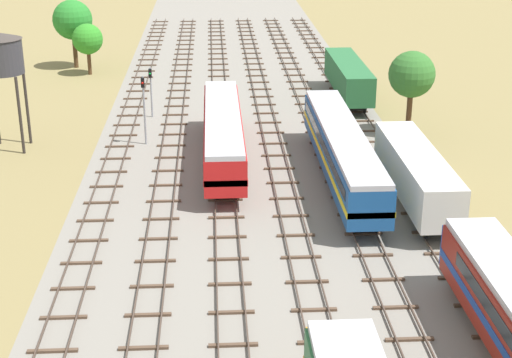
{
  "coord_description": "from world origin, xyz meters",
  "views": [
    {
      "loc": [
        -2.88,
        -3.28,
        21.04
      ],
      "look_at": [
        0.0,
        46.71,
        1.5
      ],
      "focal_mm": 54.42,
      "sensor_mm": 36.0,
      "label": 1
    }
  ],
  "objects_px": {
    "passenger_coach_centre_right_midfar": "(342,149)",
    "freight_boxcar_right_mid": "(416,172)",
    "freight_boxcar_right_farther": "(348,76)",
    "signal_post_near": "(151,86)",
    "diesel_railcar_centre_left_far": "(223,131)",
    "signal_post_nearest": "(144,102)",
    "water_tower": "(1,55)"
  },
  "relations": [
    {
      "from": "freight_boxcar_right_farther",
      "to": "signal_post_nearest",
      "type": "bearing_deg",
      "value": -146.2
    },
    {
      "from": "passenger_coach_centre_right_midfar",
      "to": "signal_post_near",
      "type": "bearing_deg",
      "value": 130.53
    },
    {
      "from": "freight_boxcar_right_mid",
      "to": "signal_post_near",
      "type": "xyz_separation_m",
      "value": [
        -19.32,
        22.19,
        0.58
      ]
    },
    {
      "from": "signal_post_nearest",
      "to": "freight_boxcar_right_farther",
      "type": "bearing_deg",
      "value": 33.8
    },
    {
      "from": "signal_post_nearest",
      "to": "diesel_railcar_centre_left_far",
      "type": "bearing_deg",
      "value": -37.44
    },
    {
      "from": "signal_post_nearest",
      "to": "signal_post_near",
      "type": "xyz_separation_m",
      "value": [
        0.0,
        7.96,
        -0.66
      ]
    },
    {
      "from": "passenger_coach_centre_right_midfar",
      "to": "signal_post_near",
      "type": "relative_size",
      "value": 4.66
    },
    {
      "from": "passenger_coach_centre_right_midfar",
      "to": "water_tower",
      "type": "relative_size",
      "value": 2.28
    },
    {
      "from": "diesel_railcar_centre_left_far",
      "to": "signal_post_near",
      "type": "distance_m",
      "value": 14.42
    },
    {
      "from": "water_tower",
      "to": "passenger_coach_centre_right_midfar",
      "type": "bearing_deg",
      "value": -19.4
    },
    {
      "from": "signal_post_nearest",
      "to": "freight_boxcar_right_mid",
      "type": "bearing_deg",
      "value": -36.37
    },
    {
      "from": "freight_boxcar_right_mid",
      "to": "water_tower",
      "type": "height_order",
      "value": "water_tower"
    },
    {
      "from": "water_tower",
      "to": "signal_post_nearest",
      "type": "xyz_separation_m",
      "value": [
        11.07,
        0.42,
        -4.16
      ]
    },
    {
      "from": "freight_boxcar_right_mid",
      "to": "diesel_railcar_centre_left_far",
      "type": "distance_m",
      "value": 15.89
    },
    {
      "from": "passenger_coach_centre_right_midfar",
      "to": "water_tower",
      "type": "bearing_deg",
      "value": 160.6
    },
    {
      "from": "freight_boxcar_right_farther",
      "to": "signal_post_nearest",
      "type": "distance_m",
      "value": 23.28
    },
    {
      "from": "water_tower",
      "to": "signal_post_near",
      "type": "xyz_separation_m",
      "value": [
        11.07,
        8.38,
        -4.81
      ]
    },
    {
      "from": "freight_boxcar_right_mid",
      "to": "diesel_railcar_centre_left_far",
      "type": "height_order",
      "value": "diesel_railcar_centre_left_far"
    },
    {
      "from": "passenger_coach_centre_right_midfar",
      "to": "freight_boxcar_right_mid",
      "type": "bearing_deg",
      "value": -47.09
    },
    {
      "from": "freight_boxcar_right_mid",
      "to": "freight_boxcar_right_farther",
      "type": "height_order",
      "value": "same"
    },
    {
      "from": "freight_boxcar_right_mid",
      "to": "signal_post_nearest",
      "type": "height_order",
      "value": "signal_post_nearest"
    },
    {
      "from": "water_tower",
      "to": "signal_post_near",
      "type": "distance_m",
      "value": 14.69
    },
    {
      "from": "freight_boxcar_right_farther",
      "to": "signal_post_near",
      "type": "bearing_deg",
      "value": -165.56
    },
    {
      "from": "freight_boxcar_right_mid",
      "to": "freight_boxcar_right_farther",
      "type": "distance_m",
      "value": 27.16
    },
    {
      "from": "freight_boxcar_right_farther",
      "to": "signal_post_nearest",
      "type": "xyz_separation_m",
      "value": [
        -19.32,
        -12.93,
        1.24
      ]
    },
    {
      "from": "signal_post_near",
      "to": "freight_boxcar_right_mid",
      "type": "bearing_deg",
      "value": -48.96
    },
    {
      "from": "freight_boxcar_right_mid",
      "to": "signal_post_near",
      "type": "relative_size",
      "value": 2.96
    },
    {
      "from": "passenger_coach_centre_right_midfar",
      "to": "diesel_railcar_centre_left_far",
      "type": "xyz_separation_m",
      "value": [
        -8.58,
        4.68,
        -0.02
      ]
    },
    {
      "from": "diesel_railcar_centre_left_far",
      "to": "signal_post_nearest",
      "type": "xyz_separation_m",
      "value": [
        -6.44,
        4.93,
        1.1
      ]
    },
    {
      "from": "freight_boxcar_right_mid",
      "to": "water_tower",
      "type": "relative_size",
      "value": 1.45
    },
    {
      "from": "signal_post_near",
      "to": "signal_post_nearest",
      "type": "bearing_deg",
      "value": -90.0
    },
    {
      "from": "passenger_coach_centre_right_midfar",
      "to": "water_tower",
      "type": "xyz_separation_m",
      "value": [
        -26.09,
        9.19,
        5.23
      ]
    }
  ]
}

